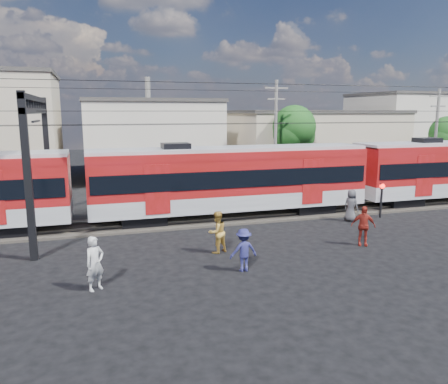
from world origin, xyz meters
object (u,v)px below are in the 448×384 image
Objects in this scene: pedestrian_c at (244,250)px; crossing_signal at (382,194)px; pedestrian_a at (95,263)px; commuter_train at (235,178)px.

pedestrian_c is 12.25m from crossing_signal.
pedestrian_a is at bearing -159.26° from crossing_signal.
commuter_train is at bearing 14.75° from pedestrian_a.
commuter_train is at bearing -109.80° from pedestrian_c.
pedestrian_a is at bearing -132.93° from commuter_train.
pedestrian_c is (-2.38, -8.33, -1.55)m from commuter_train.
pedestrian_a is (-7.96, -8.55, -1.44)m from commuter_train.
pedestrian_a is at bearing -1.56° from pedestrian_c.
crossing_signal is at bearing -154.80° from pedestrian_c.
pedestrian_c is at bearing -150.96° from crossing_signal.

